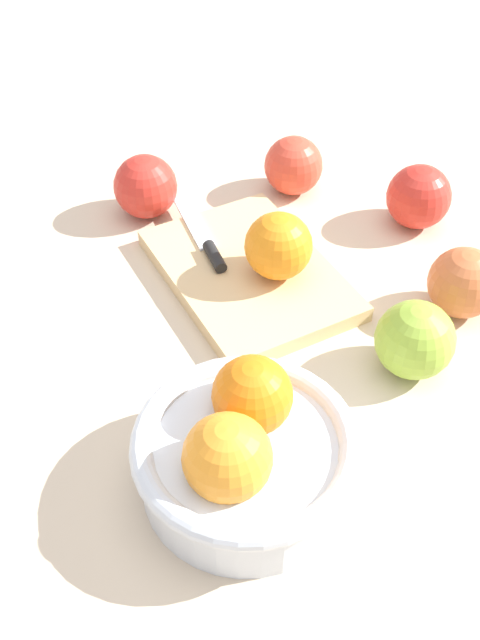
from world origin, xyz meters
name	(u,v)px	position (x,y,z in m)	size (l,w,h in m)	color
ground_plane	(286,332)	(0.00, 0.00, 0.00)	(2.40, 2.40, 0.00)	beige
bowl	(244,452)	(-0.16, 0.10, 0.04)	(0.19, 0.19, 0.11)	silver
cutting_board	(249,274)	(0.09, 0.01, 0.01)	(0.24, 0.17, 0.02)	#DBB77F
orange_on_board	(278,246)	(0.07, -0.02, 0.06)	(0.07, 0.07, 0.07)	orange
knife	(205,241)	(0.15, 0.04, 0.02)	(0.16, 0.02, 0.01)	silver
apple_front_right	(293,166)	(0.24, -0.10, 0.04)	(0.07, 0.07, 0.07)	#D6422D
apple_front_right_2	(419,197)	(0.13, -0.22, 0.04)	(0.08, 0.08, 0.08)	red
apple_front_center	(464,283)	(-0.03, -0.19, 0.04)	(0.08, 0.08, 0.08)	#CC6638
apple_front_left	(415,340)	(-0.09, -0.10, 0.04)	(0.08, 0.08, 0.08)	#8EB738
apple_back_right	(145,187)	(0.25, 0.09, 0.04)	(0.08, 0.08, 0.08)	red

